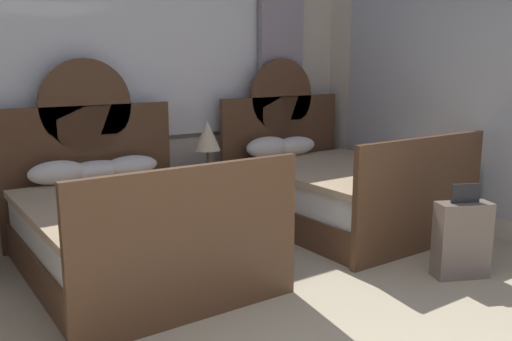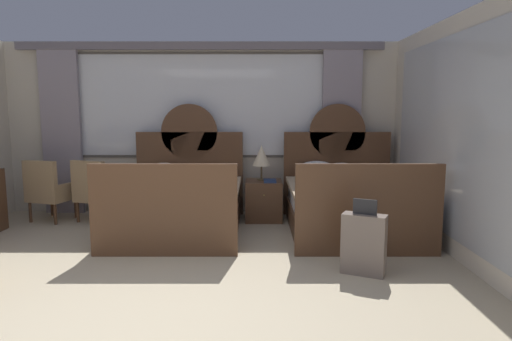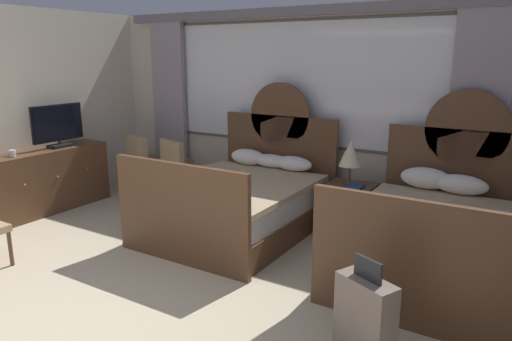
{
  "view_description": "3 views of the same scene",
  "coord_description": "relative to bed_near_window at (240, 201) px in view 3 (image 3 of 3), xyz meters",
  "views": [
    {
      "loc": [
        -1.74,
        -1.39,
        1.71
      ],
      "look_at": [
        0.5,
        1.84,
        0.91
      ],
      "focal_mm": 37.77,
      "sensor_mm": 36.0,
      "label": 1
    },
    {
      "loc": [
        0.86,
        -3.35,
        1.65
      ],
      "look_at": [
        0.84,
        1.86,
        0.94
      ],
      "focal_mm": 31.65,
      "sensor_mm": 36.0,
      "label": 2
    },
    {
      "loc": [
        2.83,
        -1.83,
        2.09
      ],
      "look_at": [
        0.54,
        1.89,
        1.01
      ],
      "focal_mm": 33.12,
      "sensor_mm": 36.0,
      "label": 3
    }
  ],
  "objects": [
    {
      "name": "wall_back_window",
      "position": [
        0.17,
        1.2,
        1.07
      ],
      "size": [
        6.16,
        0.22,
        2.7
      ],
      "color": "beige",
      "rests_on": "ground_plane"
    },
    {
      "name": "wall_left",
      "position": [
        -2.94,
        -1.04,
        0.98
      ],
      "size": [
        0.07,
        4.48,
        2.7
      ],
      "color": "beige",
      "rests_on": "ground_plane"
    },
    {
      "name": "bed_near_window",
      "position": [
        0.0,
        0.0,
        0.0
      ],
      "size": [
        1.66,
        2.13,
        1.74
      ],
      "color": "brown",
      "rests_on": "ground_plane"
    },
    {
      "name": "bed_near_mirror",
      "position": [
        2.29,
        -0.0,
        -0.0
      ],
      "size": [
        1.66,
        2.13,
        1.74
      ],
      "color": "brown",
      "rests_on": "ground_plane"
    },
    {
      "name": "nightstand_between_beds",
      "position": [
        1.15,
        0.61,
        -0.08
      ],
      "size": [
        0.54,
        0.57,
        0.6
      ],
      "color": "brown",
      "rests_on": "ground_plane"
    },
    {
      "name": "table_lamp_on_nightstand",
      "position": [
        1.12,
        0.66,
        0.59
      ],
      "size": [
        0.27,
        0.27,
        0.52
      ],
      "color": "brown",
      "rests_on": "nightstand_between_beds"
    },
    {
      "name": "book_on_nightstand",
      "position": [
        1.24,
        0.5,
        0.24
      ],
      "size": [
        0.18,
        0.26,
        0.03
      ],
      "color": "navy",
      "rests_on": "nightstand_between_beds"
    },
    {
      "name": "dresser_minibar",
      "position": [
        -2.67,
        -0.72,
        0.05
      ],
      "size": [
        0.49,
        1.72,
        0.85
      ],
      "color": "brown",
      "rests_on": "ground_plane"
    },
    {
      "name": "tv_flatscreen",
      "position": [
        -2.65,
        -0.49,
        0.77
      ],
      "size": [
        0.2,
        0.77,
        0.58
      ],
      "color": "black",
      "rests_on": "dresser_minibar"
    },
    {
      "name": "cup_on_dresser",
      "position": [
        -2.6,
        -1.19,
        0.52
      ],
      "size": [
        0.11,
        0.08,
        0.08
      ],
      "color": "white",
      "rests_on": "dresser_minibar"
    },
    {
      "name": "armchair_by_window_left",
      "position": [
        -1.33,
        0.52,
        0.1
      ],
      "size": [
        0.69,
        0.69,
        0.92
      ],
      "color": "tan",
      "rests_on": "ground_plane"
    },
    {
      "name": "armchair_by_window_centre",
      "position": [
        -2.03,
        0.52,
        0.1
      ],
      "size": [
        0.68,
        0.68,
        0.92
      ],
      "color": "tan",
      "rests_on": "ground_plane"
    },
    {
      "name": "suitcase_on_floor",
      "position": [
        2.12,
        -1.64,
        -0.06
      ],
      "size": [
        0.47,
        0.35,
        0.77
      ],
      "color": "#75665B",
      "rests_on": "ground_plane"
    }
  ]
}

